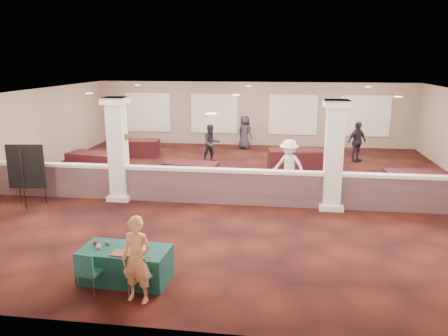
# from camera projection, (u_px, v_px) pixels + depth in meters

# --- Properties ---
(ground) EXTENTS (16.00, 16.00, 0.00)m
(ground) POSITION_uv_depth(u_px,v_px,m) (236.00, 190.00, 14.82)
(ground) COLOR #421610
(ground) RESTS_ON ground
(wall_back) EXTENTS (16.00, 0.04, 3.20)m
(wall_back) POSITION_uv_depth(u_px,v_px,m) (253.00, 114.00, 22.12)
(wall_back) COLOR gray
(wall_back) RESTS_ON ground
(wall_front) EXTENTS (16.00, 0.04, 3.20)m
(wall_front) POSITION_uv_depth(u_px,v_px,m) (180.00, 240.00, 6.74)
(wall_front) COLOR gray
(wall_front) RESTS_ON ground
(wall_left) EXTENTS (0.04, 16.00, 3.20)m
(wall_left) POSITION_uv_depth(u_px,v_px,m) (12.00, 138.00, 15.48)
(wall_left) COLOR gray
(wall_left) RESTS_ON ground
(ceiling) EXTENTS (16.00, 16.00, 0.02)m
(ceiling) POSITION_uv_depth(u_px,v_px,m) (236.00, 95.00, 14.04)
(ceiling) COLOR silver
(ceiling) RESTS_ON wall_back
(partition_wall) EXTENTS (15.60, 0.28, 1.10)m
(partition_wall) POSITION_uv_depth(u_px,v_px,m) (230.00, 186.00, 13.24)
(partition_wall) COLOR #503639
(partition_wall) RESTS_ON ground
(column_left) EXTENTS (0.72, 0.72, 3.20)m
(column_left) POSITION_uv_depth(u_px,v_px,m) (118.00, 148.00, 13.44)
(column_left) COLOR silver
(column_left) RESTS_ON ground
(column_right) EXTENTS (0.72, 0.72, 3.20)m
(column_right) POSITION_uv_depth(u_px,v_px,m) (334.00, 154.00, 12.59)
(column_right) COLOR silver
(column_right) RESTS_ON ground
(sconce_left) EXTENTS (0.12, 0.12, 0.18)m
(sconce_left) POSITION_uv_depth(u_px,v_px,m) (109.00, 136.00, 13.39)
(sconce_left) COLOR brown
(sconce_left) RESTS_ON column_left
(sconce_right) EXTENTS (0.12, 0.12, 0.18)m
(sconce_right) POSITION_uv_depth(u_px,v_px,m) (126.00, 137.00, 13.32)
(sconce_right) COLOR brown
(sconce_right) RESTS_ON column_left
(near_table) EXTENTS (1.80, 0.98, 0.67)m
(near_table) POSITION_uv_depth(u_px,v_px,m) (125.00, 264.00, 8.69)
(near_table) COLOR #0F3933
(near_table) RESTS_ON ground
(conf_chair_main) EXTENTS (0.50, 0.51, 0.86)m
(conf_chair_main) POSITION_uv_depth(u_px,v_px,m) (139.00, 272.00, 8.02)
(conf_chair_main) COLOR #1E5659
(conf_chair_main) RESTS_ON ground
(conf_chair_side) EXTENTS (0.48, 0.48, 0.83)m
(conf_chair_side) POSITION_uv_depth(u_px,v_px,m) (88.00, 269.00, 8.16)
(conf_chair_side) COLOR #1E5659
(conf_chair_side) RESTS_ON ground
(easel_board) EXTENTS (1.11, 0.60, 1.88)m
(easel_board) POSITION_uv_depth(u_px,v_px,m) (26.00, 167.00, 12.92)
(easel_board) COLOR black
(easel_board) RESTS_ON ground
(woman) EXTENTS (0.64, 0.49, 1.62)m
(woman) POSITION_uv_depth(u_px,v_px,m) (137.00, 260.00, 7.83)
(woman) COLOR tan
(woman) RESTS_ON ground
(far_table_front_left) EXTENTS (2.08, 1.29, 0.79)m
(far_table_front_left) POSITION_uv_depth(u_px,v_px,m) (94.00, 162.00, 17.01)
(far_table_front_left) COLOR black
(far_table_front_left) RESTS_ON ground
(far_table_front_center) EXTENTS (1.97, 1.17, 0.76)m
(far_table_front_center) POSITION_uv_depth(u_px,v_px,m) (191.00, 173.00, 15.52)
(far_table_front_center) COLOR black
(far_table_front_center) RESTS_ON ground
(far_table_front_right) EXTENTS (1.94, 1.08, 0.76)m
(far_table_front_right) POSITION_uv_depth(u_px,v_px,m) (414.00, 183.00, 14.25)
(far_table_front_right) COLOR black
(far_table_front_right) RESTS_ON ground
(far_table_back_left) EXTENTS (1.93, 1.11, 0.75)m
(far_table_back_left) POSITION_uv_depth(u_px,v_px,m) (138.00, 148.00, 19.85)
(far_table_back_left) COLOR black
(far_table_back_left) RESTS_ON ground
(far_table_back_center) EXTENTS (2.08, 1.26, 0.80)m
(far_table_back_center) POSITION_uv_depth(u_px,v_px,m) (293.00, 159.00, 17.54)
(far_table_back_center) COLOR black
(far_table_back_center) RESTS_ON ground
(far_table_back_right) EXTENTS (2.04, 1.24, 0.78)m
(far_table_back_right) POSITION_uv_depth(u_px,v_px,m) (311.00, 160.00, 17.45)
(far_table_back_right) COLOR black
(far_table_back_right) RESTS_ON ground
(attendee_a) EXTENTS (0.88, 0.75, 1.61)m
(attendee_a) POSITION_uv_depth(u_px,v_px,m) (211.00, 143.00, 18.67)
(attendee_a) COLOR black
(attendee_a) RESTS_ON ground
(attendee_b) EXTENTS (1.25, 0.94, 1.77)m
(attendee_b) POSITION_uv_depth(u_px,v_px,m) (289.00, 166.00, 14.38)
(attendee_b) COLOR silver
(attendee_b) RESTS_ON ground
(attendee_c) EXTENTS (1.10, 1.01, 1.74)m
(attendee_c) POSITION_uv_depth(u_px,v_px,m) (357.00, 142.00, 18.69)
(attendee_c) COLOR black
(attendee_c) RESTS_ON ground
(attendee_d) EXTENTS (0.90, 0.84, 1.64)m
(attendee_d) POSITION_uv_depth(u_px,v_px,m) (245.00, 132.00, 21.39)
(attendee_d) COLOR black
(attendee_d) RESTS_ON ground
(laptop_base) EXTENTS (0.32, 0.23, 0.02)m
(laptop_base) POSITION_uv_depth(u_px,v_px,m) (137.00, 251.00, 8.51)
(laptop_base) COLOR silver
(laptop_base) RESTS_ON near_table
(laptop_screen) EXTENTS (0.30, 0.03, 0.20)m
(laptop_screen) POSITION_uv_depth(u_px,v_px,m) (138.00, 243.00, 8.58)
(laptop_screen) COLOR silver
(laptop_screen) RESTS_ON near_table
(screen_glow) EXTENTS (0.28, 0.02, 0.17)m
(screen_glow) POSITION_uv_depth(u_px,v_px,m) (138.00, 244.00, 8.58)
(screen_glow) COLOR silver
(screen_glow) RESTS_ON near_table
(knitting) EXTENTS (0.38, 0.30, 0.03)m
(knitting) POSITION_uv_depth(u_px,v_px,m) (122.00, 253.00, 8.38)
(knitting) COLOR #A83A1B
(knitting) RESTS_ON near_table
(yarn_cream) EXTENTS (0.10, 0.10, 0.10)m
(yarn_cream) POSITION_uv_depth(u_px,v_px,m) (98.00, 246.00, 8.60)
(yarn_cream) COLOR beige
(yarn_cream) RESTS_ON near_table
(yarn_red) EXTENTS (0.09, 0.09, 0.09)m
(yarn_red) POSITION_uv_depth(u_px,v_px,m) (95.00, 243.00, 8.76)
(yarn_red) COLOR maroon
(yarn_red) RESTS_ON near_table
(yarn_grey) EXTENTS (0.10, 0.10, 0.10)m
(yarn_grey) POSITION_uv_depth(u_px,v_px,m) (107.00, 243.00, 8.78)
(yarn_grey) COLOR #48494D
(yarn_grey) RESTS_ON near_table
(scissors) EXTENTS (0.11, 0.03, 0.01)m
(scissors) POSITION_uv_depth(u_px,v_px,m) (148.00, 257.00, 8.25)
(scissors) COLOR red
(scissors) RESTS_ON near_table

